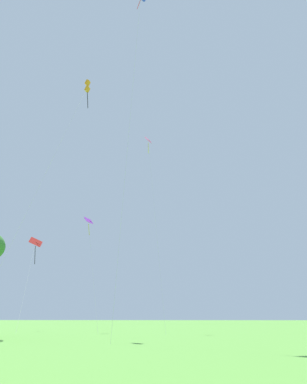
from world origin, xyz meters
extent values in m
cube|color=purple|center=(-9.68, 40.75, 11.89)|extent=(1.08, 1.32, 0.82)
cylinder|color=#3F382D|center=(-9.68, 40.75, 11.89)|extent=(0.76, 0.75, 0.27)
cylinder|color=yellow|center=(-9.57, 40.66, 10.82)|extent=(0.29, 0.26, 1.35)
cylinder|color=silver|center=(-8.21, 37.45, 5.90)|extent=(2.95, 6.61, 11.80)
cylinder|color=red|center=(-2.55, 26.19, 28.07)|extent=(0.34, 0.09, 0.97)
cylinder|color=silver|center=(-2.86, 23.64, 14.41)|extent=(0.91, 5.08, 28.82)
cube|color=red|center=(-17.15, 44.87, 10.27)|extent=(1.31, 1.36, 1.38)
cylinder|color=#3F382D|center=(-17.15, 44.87, 10.27)|extent=(1.14, 0.04, 0.75)
cylinder|color=black|center=(-17.08, 44.86, 8.67)|extent=(0.21, 0.11, 2.21)
cylinder|color=silver|center=(-16.01, 40.33, 5.08)|extent=(2.28, 9.10, 10.17)
cube|color=pink|center=(-3.11, 42.41, 22.32)|extent=(0.89, 1.21, 0.98)
cylinder|color=#3F382D|center=(-3.11, 42.41, 22.32)|extent=(0.81, 0.30, 0.55)
cylinder|color=yellow|center=(-3.10, 42.51, 21.28)|extent=(0.07, 0.25, 1.34)
cylinder|color=silver|center=(-1.90, 37.70, 11.12)|extent=(2.43, 9.43, 22.24)
cube|color=orange|center=(-8.15, 31.30, 23.59)|extent=(0.52, 0.53, 0.54)
cube|color=orange|center=(-8.15, 31.30, 22.87)|extent=(0.52, 0.53, 0.54)
cylinder|color=#3F382D|center=(-8.15, 31.30, 23.23)|extent=(0.03, 0.03, 1.03)
cylinder|color=black|center=(-8.08, 31.34, 21.80)|extent=(0.22, 0.18, 1.93)
cylinder|color=silver|center=(-9.68, 25.43, 11.56)|extent=(3.07, 11.74, 23.13)
camera|label=1|loc=(0.96, -3.12, 1.48)|focal=37.91mm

